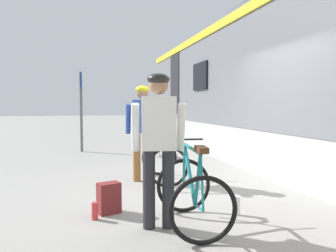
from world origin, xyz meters
TOP-DOWN VIEW (x-y plane):
  - ground_plane at (0.00, 0.00)m, footprint 80.00×80.00m
  - cyclist_near_in_white at (-1.13, -1.57)m, footprint 0.65×0.38m
  - cyclist_far_in_blue at (-0.89, 0.76)m, footprint 0.63×0.34m
  - bicycle_near_teal at (-0.75, -1.65)m, footprint 0.83×1.14m
  - bicycle_far_silver at (-0.52, 0.65)m, footprint 0.80×1.12m
  - backpack_on_platform at (-1.64, -0.92)m, footprint 0.32×0.26m
  - water_bottle_near_the_bikes at (-0.06, -1.41)m, footprint 0.07×0.07m
  - water_bottle_by_the_backpack at (-1.83, -1.12)m, footprint 0.08×0.08m
  - platform_sign_post at (-1.99, 4.99)m, footprint 0.08×0.70m

SIDE VIEW (x-z plane):
  - ground_plane at x=0.00m, z-range 0.00..0.00m
  - water_bottle_by_the_backpack at x=-1.83m, z-range 0.00..0.21m
  - water_bottle_near_the_bikes at x=-0.06m, z-range 0.00..0.24m
  - backpack_on_platform at x=-1.64m, z-range 0.00..0.40m
  - bicycle_near_teal at x=-0.75m, z-range -0.09..0.89m
  - bicycle_far_silver at x=-0.52m, z-range -0.09..0.89m
  - cyclist_near_in_white at x=-1.13m, z-range 0.17..1.94m
  - cyclist_far_in_blue at x=-0.89m, z-range 0.17..1.94m
  - platform_sign_post at x=-1.99m, z-range 0.42..2.82m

